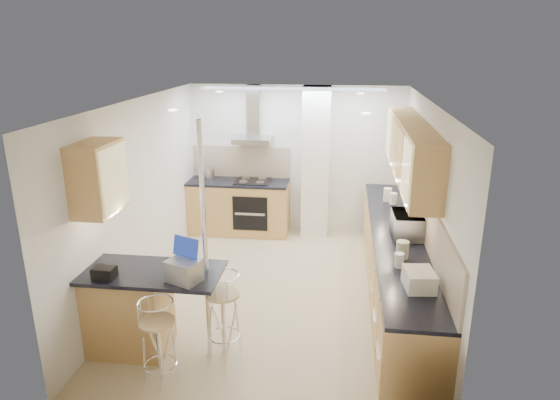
# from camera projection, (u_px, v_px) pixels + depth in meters

# --- Properties ---
(ground) EXTENTS (4.80, 4.80, 0.00)m
(ground) POSITION_uv_depth(u_px,v_px,m) (278.00, 292.00, 6.61)
(ground) COLOR beige
(ground) RESTS_ON ground
(room_shell) EXTENTS (3.64, 4.84, 2.51)m
(room_shell) POSITION_uv_depth(u_px,v_px,m) (306.00, 174.00, 6.46)
(room_shell) COLOR white
(room_shell) RESTS_ON ground
(right_counter) EXTENTS (0.63, 4.40, 0.92)m
(right_counter) POSITION_uv_depth(u_px,v_px,m) (395.00, 267.00, 6.29)
(right_counter) COLOR tan
(right_counter) RESTS_ON ground
(back_counter) EXTENTS (1.70, 0.63, 0.92)m
(back_counter) POSITION_uv_depth(u_px,v_px,m) (239.00, 207.00, 8.57)
(back_counter) COLOR tan
(back_counter) RESTS_ON ground
(peninsula) EXTENTS (1.47, 0.72, 0.94)m
(peninsula) POSITION_uv_depth(u_px,v_px,m) (153.00, 311.00, 5.23)
(peninsula) COLOR tan
(peninsula) RESTS_ON ground
(microwave) EXTENTS (0.37, 0.54, 0.29)m
(microwave) POSITION_uv_depth(u_px,v_px,m) (408.00, 225.00, 6.00)
(microwave) COLOR white
(microwave) RESTS_ON right_counter
(laptop) EXTENTS (0.38, 0.34, 0.22)m
(laptop) POSITION_uv_depth(u_px,v_px,m) (184.00, 271.00, 4.84)
(laptop) COLOR #9FA1A6
(laptop) RESTS_ON peninsula
(bag) EXTENTS (0.22, 0.17, 0.12)m
(bag) POSITION_uv_depth(u_px,v_px,m) (104.00, 273.00, 4.92)
(bag) COLOR black
(bag) RESTS_ON peninsula
(bar_stool_near) EXTENTS (0.41, 0.41, 0.88)m
(bar_stool_near) POSITION_uv_depth(u_px,v_px,m) (159.00, 342.00, 4.75)
(bar_stool_near) COLOR tan
(bar_stool_near) RESTS_ON ground
(bar_stool_end) EXTENTS (0.41, 0.41, 0.93)m
(bar_stool_end) POSITION_uv_depth(u_px,v_px,m) (223.00, 314.00, 5.20)
(bar_stool_end) COLOR tan
(bar_stool_end) RESTS_ON ground
(jar_a) EXTENTS (0.15, 0.15, 0.20)m
(jar_a) POSITION_uv_depth(u_px,v_px,m) (388.00, 195.00, 7.34)
(jar_a) COLOR white
(jar_a) RESTS_ON right_counter
(jar_b) EXTENTS (0.14, 0.14, 0.16)m
(jar_b) POSITION_uv_depth(u_px,v_px,m) (393.00, 199.00, 7.23)
(jar_b) COLOR white
(jar_b) RESTS_ON right_counter
(jar_c) EXTENTS (0.18, 0.18, 0.19)m
(jar_c) POSITION_uv_depth(u_px,v_px,m) (402.00, 250.00, 5.42)
(jar_c) COLOR #B2AC8F
(jar_c) RESTS_ON right_counter
(jar_d) EXTENTS (0.12, 0.12, 0.15)m
(jar_d) POSITION_uv_depth(u_px,v_px,m) (399.00, 260.00, 5.21)
(jar_d) COLOR white
(jar_d) RESTS_ON right_counter
(bread_bin) EXTENTS (0.31, 0.37, 0.18)m
(bread_bin) POSITION_uv_depth(u_px,v_px,m) (419.00, 280.00, 4.75)
(bread_bin) COLOR white
(bread_bin) RESTS_ON right_counter
(kettle) EXTENTS (0.16, 0.16, 0.20)m
(kettle) POSITION_uv_depth(u_px,v_px,m) (210.00, 174.00, 8.50)
(kettle) COLOR #A6A9AB
(kettle) RESTS_ON back_counter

